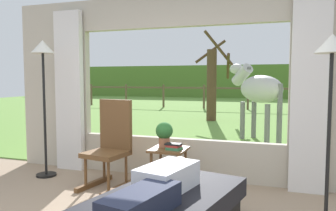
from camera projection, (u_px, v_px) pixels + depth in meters
back_wall_with_window at (178, 89)px, 4.66m from camera, size 5.20×0.12×2.55m
curtain_panel_left at (69, 91)px, 5.07m from camera, size 0.44×0.10×2.40m
curtain_panel_right at (310, 95)px, 4.00m from camera, size 0.44×0.10×2.40m
outdoor_pasture_lawn at (248, 110)px, 15.06m from camera, size 36.00×21.68×0.02m
distant_hill_ridge at (261, 82)px, 24.27m from camera, size 36.00×2.00×2.40m
reclining_person at (160, 185)px, 2.73m from camera, size 0.46×1.43×0.22m
rocking_chair at (111, 144)px, 4.30m from camera, size 0.57×0.75×1.12m
side_table at (169, 156)px, 4.19m from camera, size 0.44×0.44×0.52m
potted_plant at (164, 133)px, 4.25m from camera, size 0.22×0.22×0.32m
book_stack at (174, 147)px, 4.09m from camera, size 0.21×0.17×0.08m
floor_lamp_left at (43, 67)px, 4.66m from camera, size 0.32×0.32×1.93m
floor_lamp_right at (331, 71)px, 3.13m from camera, size 0.32×0.32×1.81m
horse at (258, 90)px, 7.34m from camera, size 1.48×1.57×1.73m
pasture_tree at (213, 82)px, 10.89m from camera, size 1.41×1.54×2.86m
pasture_fence_line at (248, 93)px, 14.89m from camera, size 16.10×0.10×1.10m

